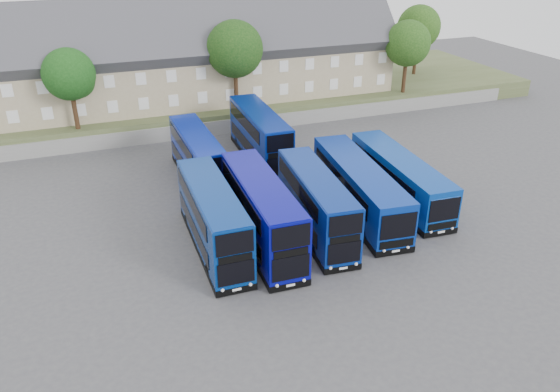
{
  "coord_description": "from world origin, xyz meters",
  "views": [
    {
      "loc": [
        -13.24,
        -28.32,
        19.62
      ],
      "look_at": [
        -1.05,
        4.27,
        2.2
      ],
      "focal_mm": 35.0,
      "sensor_mm": 36.0,
      "label": 1
    }
  ],
  "objects": [
    {
      "name": "tree_west",
      "position": [
        -13.85,
        25.1,
        7.05
      ],
      "size": [
        4.8,
        4.8,
        7.65
      ],
      "color": "#382314",
      "rests_on": "earth_bank"
    },
    {
      "name": "tree_far",
      "position": [
        28.15,
        32.1,
        7.73
      ],
      "size": [
        5.44,
        5.44,
        8.67
      ],
      "color": "#382314",
      "rests_on": "earth_bank"
    },
    {
      "name": "coach_east_a",
      "position": [
        5.17,
        4.05,
        1.79
      ],
      "size": [
        4.13,
        13.56,
        3.65
      ],
      "rotation": [
        0.0,
        0.0,
        -0.1
      ],
      "color": "navy",
      "rests_on": "ground"
    },
    {
      "name": "terrace_row",
      "position": [
        -3.0,
        30.0,
        6.6
      ],
      "size": [
        48.0,
        10.4,
        11.2
      ],
      "color": "tan",
      "rests_on": "earth_bank"
    },
    {
      "name": "earth_bank",
      "position": [
        0.0,
        34.0,
        1.0
      ],
      "size": [
        80.0,
        20.0,
        2.0
      ],
      "primitive_type": "cube",
      "color": "#46522E",
      "rests_on": "ground"
    },
    {
      "name": "dd_rear_left",
      "position": [
        -4.92,
        13.62,
        2.07
      ],
      "size": [
        2.61,
        10.67,
        4.22
      ],
      "rotation": [
        0.0,
        0.0,
        0.02
      ],
      "color": "#08219F",
      "rests_on": "ground"
    },
    {
      "name": "dd_rear_right",
      "position": [
        1.44,
        16.19,
        2.25
      ],
      "size": [
        2.91,
        11.56,
        4.57
      ],
      "rotation": [
        0.0,
        0.0,
        -0.02
      ],
      "color": "navy",
      "rests_on": "ground"
    },
    {
      "name": "dd_front_left",
      "position": [
        -6.39,
        2.55,
        2.16
      ],
      "size": [
        2.7,
        11.13,
        4.41
      ],
      "rotation": [
        0.0,
        0.0,
        -0.01
      ],
      "color": "navy",
      "rests_on": "ground"
    },
    {
      "name": "retaining_wall",
      "position": [
        0.0,
        24.0,
        0.75
      ],
      "size": [
        70.0,
        0.4,
        1.5
      ],
      "primitive_type": "cube",
      "color": "slate",
      "rests_on": "ground"
    },
    {
      "name": "coach_east_b",
      "position": [
        9.13,
        4.76,
        1.7
      ],
      "size": [
        3.38,
        12.8,
        3.46
      ],
      "rotation": [
        0.0,
        0.0,
        -0.06
      ],
      "color": "#083695",
      "rests_on": "ground"
    },
    {
      "name": "tree_east",
      "position": [
        22.15,
        25.1,
        7.39
      ],
      "size": [
        5.12,
        5.12,
        8.16
      ],
      "color": "#382314",
      "rests_on": "earth_bank"
    },
    {
      "name": "tree_mid",
      "position": [
        2.15,
        25.6,
        8.07
      ],
      "size": [
        5.76,
        5.76,
        9.18
      ],
      "color": "#382314",
      "rests_on": "earth_bank"
    },
    {
      "name": "dd_front_mid",
      "position": [
        -3.18,
        2.08,
        2.26
      ],
      "size": [
        3.0,
        11.64,
        4.6
      ],
      "rotation": [
        0.0,
        0.0,
        -0.03
      ],
      "color": "#070988",
      "rests_on": "ground"
    },
    {
      "name": "ground",
      "position": [
        0.0,
        0.0,
        0.0
      ],
      "size": [
        120.0,
        120.0,
        0.0
      ],
      "primitive_type": "plane",
      "color": "#424247",
      "rests_on": "ground"
    },
    {
      "name": "dd_front_right",
      "position": [
        0.84,
        2.22,
        2.12
      ],
      "size": [
        3.4,
        11.02,
        4.31
      ],
      "rotation": [
        0.0,
        0.0,
        -0.09
      ],
      "color": "navy",
      "rests_on": "ground"
    }
  ]
}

